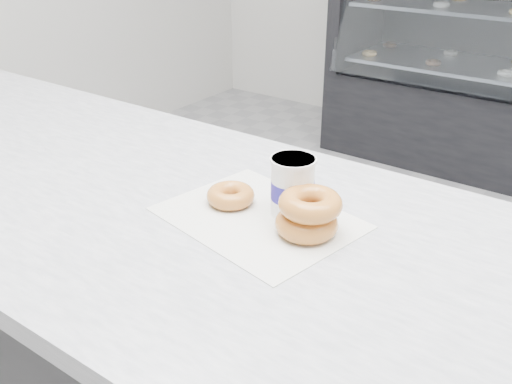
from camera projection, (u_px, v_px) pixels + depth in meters
wax_paper at (258, 218)px, 1.03m from camera, size 0.38×0.32×0.00m
donut_single at (231, 195)px, 1.08m from camera, size 0.12×0.12×0.03m
donut_stack at (308, 214)px, 0.97m from camera, size 0.12×0.12×0.08m
coffee_cup at (293, 186)px, 1.02m from camera, size 0.09×0.09×0.11m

